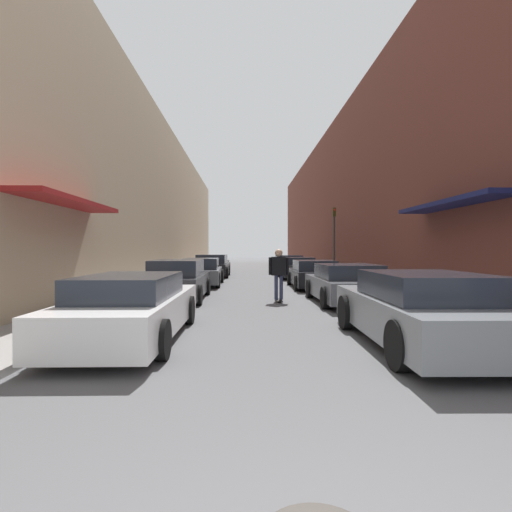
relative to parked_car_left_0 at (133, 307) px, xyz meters
name	(u,v)px	position (x,y,z in m)	size (l,w,h in m)	color
ground	(253,279)	(2.58, 15.12, -0.60)	(118.04, 118.04, 0.00)	#515154
curb_strip_left	(187,273)	(-1.96, 20.48, -0.54)	(1.80, 53.65, 0.12)	gray
curb_strip_right	(316,272)	(7.12, 20.48, -0.54)	(1.80, 53.65, 0.12)	gray
building_row_left	(145,203)	(-4.86, 20.48, 4.31)	(4.90, 53.65, 9.81)	tan
building_row_right	(357,200)	(10.02, 20.48, 4.55)	(4.90, 53.65, 10.29)	brown
parked_car_left_0	(133,307)	(0.00, 0.00, 0.00)	(1.86, 4.80, 1.21)	silver
parked_car_left_1	(178,281)	(-0.12, 5.83, 0.04)	(1.85, 4.54, 1.33)	#232326
parked_car_left_2	(202,272)	(0.09, 11.23, 0.02)	(1.85, 4.55, 1.27)	#515459
parked_car_left_3	(212,266)	(0.11, 16.99, 0.06)	(2.07, 4.50, 1.36)	black
parked_car_left_4	(216,263)	(-0.06, 22.17, 0.04)	(1.87, 4.65, 1.28)	#515459
parked_car_right_0	(421,310)	(5.14, -0.66, 0.04)	(2.04, 4.70, 1.28)	gray
parked_car_right_1	(346,284)	(5.27, 4.92, 0.00)	(2.05, 4.28, 1.22)	#515459
parked_car_right_2	(313,274)	(5.10, 9.87, -0.01)	(1.98, 4.45, 1.20)	black
parked_car_right_3	(297,268)	(5.15, 15.65, 0.00)	(2.06, 4.29, 1.22)	#232326
parked_car_right_4	(288,264)	(5.21, 20.86, 0.01)	(2.07, 4.35, 1.26)	#232326
skateboarder	(279,269)	(3.17, 5.24, 0.44)	(0.65, 0.78, 1.69)	black
traffic_light	(334,235)	(6.73, 13.08, 1.81)	(0.16, 0.22, 3.72)	#2D2D2D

